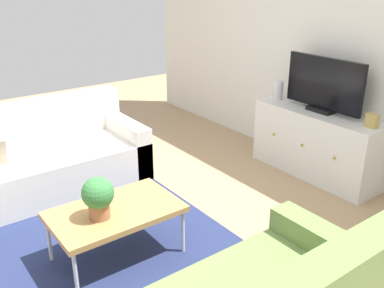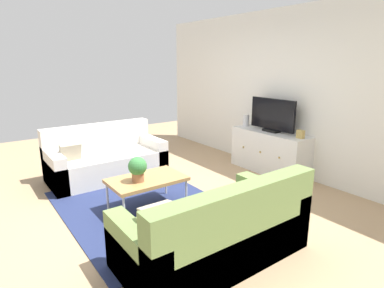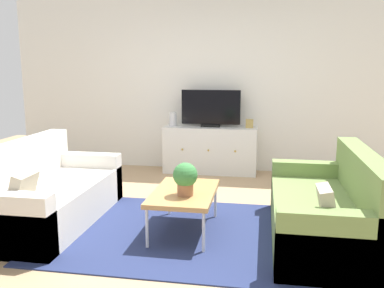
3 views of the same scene
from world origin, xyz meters
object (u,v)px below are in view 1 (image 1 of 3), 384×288
couch_left_side (48,160)px  mantel_clock (372,121)px  coffee_table (115,213)px  flat_screen_tv (324,85)px  potted_plant (98,196)px  glass_vase (278,90)px  tv_console (316,143)px

couch_left_side → mantel_clock: bearing=49.5°
coffee_table → flat_screen_tv: size_ratio=1.06×
potted_plant → mantel_clock: bearing=78.9°
flat_screen_tv → mantel_clock: 0.62m
glass_vase → mantel_clock: glass_vase is taller
glass_vase → coffee_table: bearing=-75.1°
potted_plant → glass_vase: bearing=104.9°
couch_left_side → glass_vase: (0.86, 2.37, 0.53)m
potted_plant → tv_console: (-0.09, 2.52, -0.24)m
glass_vase → couch_left_side: bearing=-109.9°
tv_console → glass_vase: bearing=180.0°
tv_console → flat_screen_tv: flat_screen_tv is taller
couch_left_side → glass_vase: bearing=70.1°
couch_left_side → flat_screen_tv: 2.88m
couch_left_side → flat_screen_tv: flat_screen_tv is taller
coffee_table → mantel_clock: size_ratio=7.29×
flat_screen_tv → potted_plant: bearing=-88.0°
coffee_table → mantel_clock: (0.53, 2.39, 0.38)m
potted_plant → glass_vase: 2.62m
mantel_clock → potted_plant: bearing=-101.1°
flat_screen_tv → couch_left_side: bearing=-121.1°
couch_left_side → mantel_clock: (2.03, 2.37, 0.49)m
tv_console → mantel_clock: 0.72m
couch_left_side → coffee_table: size_ratio=1.90×
coffee_table → tv_console: tv_console is taller
mantel_clock → glass_vase: bearing=180.0°
flat_screen_tv → glass_vase: flat_screen_tv is taller
glass_vase → potted_plant: bearing=-75.1°
couch_left_side → mantel_clock: couch_left_side is taller
couch_left_side → coffee_table: 1.50m
couch_left_side → tv_console: bearing=58.7°
flat_screen_tv → mantel_clock: (0.58, -0.02, -0.21)m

